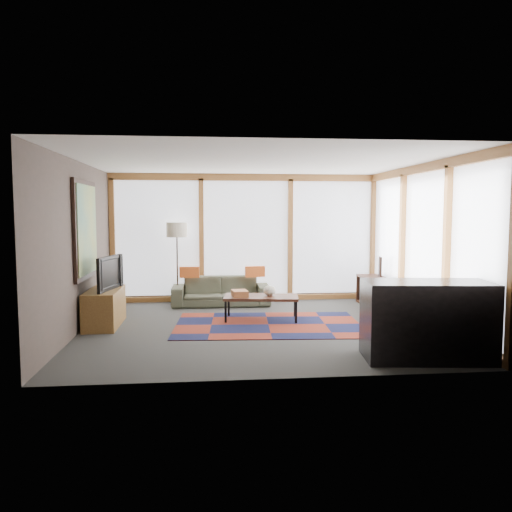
{
  "coord_description": "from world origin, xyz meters",
  "views": [
    {
      "loc": [
        -0.81,
        -7.78,
        1.82
      ],
      "look_at": [
        0.0,
        0.4,
        1.1
      ],
      "focal_mm": 35.0,
      "sensor_mm": 36.0,
      "label": 1
    }
  ],
  "objects": [
    {
      "name": "coffee_table",
      "position": [
        0.1,
        0.5,
        0.21
      ],
      "size": [
        1.31,
        0.79,
        0.41
      ],
      "primitive_type": null,
      "rotation": [
        0.0,
        0.0,
        -0.14
      ],
      "color": "#341E12",
      "rests_on": "ground"
    },
    {
      "name": "ground",
      "position": [
        0.0,
        0.0,
        0.0
      ],
      "size": [
        5.5,
        5.5,
        0.0
      ],
      "primitive_type": "plane",
      "color": "#2F302D",
      "rests_on": "ground"
    },
    {
      "name": "pillow_right",
      "position": [
        0.13,
        1.91,
        0.66
      ],
      "size": [
        0.4,
        0.18,
        0.21
      ],
      "primitive_type": "cube",
      "rotation": [
        0.0,
        0.0,
        0.16
      ],
      "color": "#CB5720",
      "rests_on": "sofa"
    },
    {
      "name": "rug",
      "position": [
        0.17,
        0.11,
        0.01
      ],
      "size": [
        3.1,
        2.1,
        0.01
      ],
      "primitive_type": "cube",
      "rotation": [
        0.0,
        0.0,
        -0.06
      ],
      "color": "maroon",
      "rests_on": "ground"
    },
    {
      "name": "pillow_left",
      "position": [
        -1.15,
        1.93,
        0.66
      ],
      "size": [
        0.39,
        0.13,
        0.21
      ],
      "primitive_type": "cube",
      "rotation": [
        0.0,
        0.0,
        -0.03
      ],
      "color": "#CB5720",
      "rests_on": "sofa"
    },
    {
      "name": "sofa",
      "position": [
        -0.54,
        1.95,
        0.28
      ],
      "size": [
        1.91,
        0.76,
        0.56
      ],
      "primitive_type": "imported",
      "rotation": [
        0.0,
        0.0,
        -0.01
      ],
      "color": "#36392B",
      "rests_on": "ground"
    },
    {
      "name": "television",
      "position": [
        -2.44,
        0.33,
        0.86
      ],
      "size": [
        0.32,
        0.95,
        0.54
      ],
      "primitive_type": "imported",
      "rotation": [
        0.0,
        0.0,
        1.36
      ],
      "color": "black",
      "rests_on": "tv_console"
    },
    {
      "name": "shelf_picture",
      "position": [
        2.57,
        1.65,
        0.76
      ],
      "size": [
        0.1,
        0.29,
        0.38
      ],
      "primitive_type": "cube",
      "rotation": [
        0.0,
        0.0,
        -0.24
      ],
      "color": "black",
      "rests_on": "bookshelf"
    },
    {
      "name": "bookshelf",
      "position": [
        2.43,
        0.92,
        0.29
      ],
      "size": [
        0.42,
        2.29,
        0.57
      ],
      "primitive_type": null,
      "color": "#341E12",
      "rests_on": "ground"
    },
    {
      "name": "vase",
      "position": [
        0.24,
        0.51,
        0.5
      ],
      "size": [
        0.21,
        0.21,
        0.18
      ],
      "primitive_type": "ellipsoid",
      "rotation": [
        0.0,
        0.0,
        0.01
      ],
      "color": "beige",
      "rests_on": "coffee_table"
    },
    {
      "name": "tv_console",
      "position": [
        -2.46,
        0.34,
        0.29
      ],
      "size": [
        0.49,
        1.17,
        0.59
      ],
      "primitive_type": "cube",
      "color": "brown",
      "rests_on": "ground"
    },
    {
      "name": "bowl_a",
      "position": [
        2.39,
        0.41,
        0.63
      ],
      "size": [
        0.25,
        0.25,
        0.11
      ],
      "primitive_type": "ellipsoid",
      "rotation": [
        0.0,
        0.0,
        -0.16
      ],
      "color": "black",
      "rests_on": "bookshelf"
    },
    {
      "name": "floor_lamp",
      "position": [
        -1.39,
        2.07,
        0.81
      ],
      "size": [
        0.41,
        0.41,
        1.63
      ],
      "primitive_type": null,
      "color": "black",
      "rests_on": "ground"
    },
    {
      "name": "bar_counter",
      "position": [
        1.9,
        -1.94,
        0.49
      ],
      "size": [
        1.61,
        0.88,
        0.97
      ],
      "primitive_type": "cube",
      "rotation": [
        0.0,
        0.0,
        -0.11
      ],
      "color": "black",
      "rests_on": "ground"
    },
    {
      "name": "book_stack",
      "position": [
        -0.27,
        0.49,
        0.46
      ],
      "size": [
        0.28,
        0.34,
        0.1
      ],
      "primitive_type": "cube",
      "rotation": [
        0.0,
        0.0,
        0.12
      ],
      "color": "#9B572E",
      "rests_on": "coffee_table"
    },
    {
      "name": "room_envelope",
      "position": [
        0.49,
        0.56,
        1.54
      ],
      "size": [
        5.52,
        5.02,
        2.62
      ],
      "color": "#413831",
      "rests_on": "ground"
    },
    {
      "name": "bowl_b",
      "position": [
        2.47,
        0.71,
        0.61
      ],
      "size": [
        0.17,
        0.17,
        0.09
      ],
      "primitive_type": "ellipsoid",
      "rotation": [
        0.0,
        0.0,
        0.01
      ],
      "color": "black",
      "rests_on": "bookshelf"
    }
  ]
}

